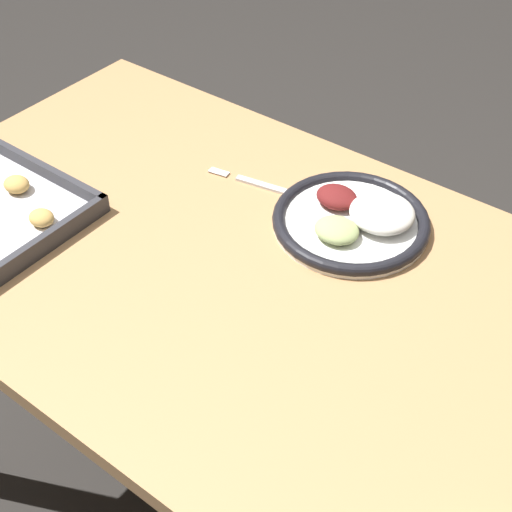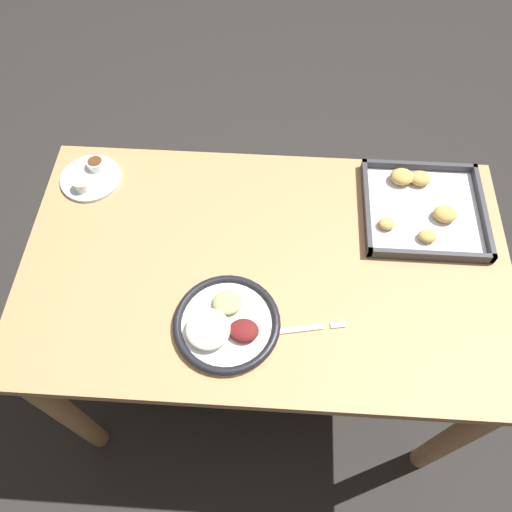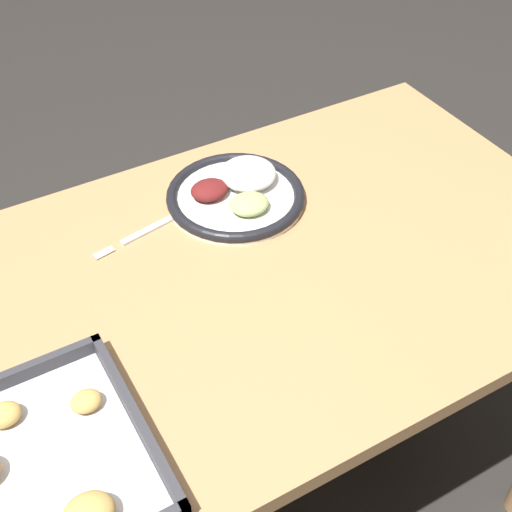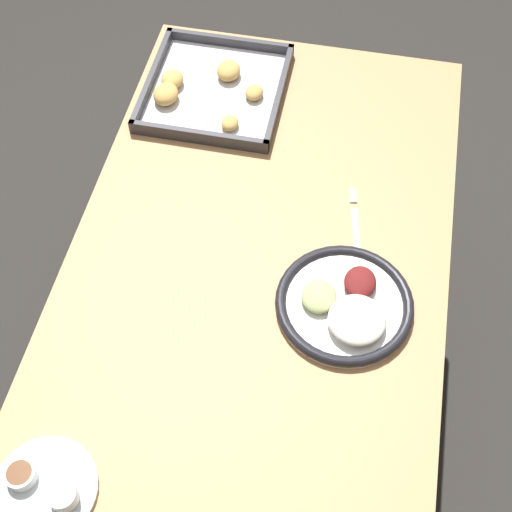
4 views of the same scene
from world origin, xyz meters
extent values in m
plane|color=#282623|center=(0.00, 0.00, 0.00)|extent=(8.00, 8.00, 0.00)
cube|color=#AD7F51|center=(0.00, 0.00, 0.75)|extent=(1.21, 0.70, 0.03)
cylinder|color=#AD7F51|center=(-0.55, -0.30, 0.37)|extent=(0.06, 0.06, 0.74)
cylinder|color=white|center=(-0.08, -0.17, 0.77)|extent=(0.24, 0.24, 0.01)
torus|color=black|center=(-0.08, -0.17, 0.78)|extent=(0.25, 0.25, 0.02)
ellipsoid|color=silver|center=(-0.12, -0.20, 0.80)|extent=(0.10, 0.10, 0.04)
ellipsoid|color=maroon|center=(-0.04, -0.19, 0.79)|extent=(0.07, 0.06, 0.03)
ellipsoid|color=#9EAD6B|center=(-0.08, -0.12, 0.79)|extent=(0.07, 0.06, 0.02)
cube|color=silver|center=(0.07, -0.17, 0.77)|extent=(0.14, 0.04, 0.00)
cylinder|color=silver|center=(0.17, -0.16, 0.77)|extent=(0.03, 0.01, 0.00)
cylinder|color=silver|center=(0.17, -0.16, 0.77)|extent=(0.03, 0.01, 0.00)
cylinder|color=silver|center=(0.17, -0.15, 0.77)|extent=(0.03, 0.01, 0.00)
cylinder|color=silver|center=(0.17, -0.15, 0.77)|extent=(0.03, 0.01, 0.00)
cube|color=#333338|center=(0.40, 0.18, 0.77)|extent=(0.31, 0.30, 0.01)
cube|color=silver|center=(0.40, 0.18, 0.78)|extent=(0.29, 0.27, 0.00)
cube|color=#333338|center=(0.25, 0.18, 0.79)|extent=(0.01, 0.30, 0.03)
ellipsoid|color=tan|center=(0.30, 0.12, 0.79)|extent=(0.04, 0.04, 0.02)
ellipsoid|color=tan|center=(0.40, 0.09, 0.79)|extent=(0.05, 0.04, 0.02)
camera|label=1|loc=(-0.48, 0.60, 1.49)|focal=50.00mm
camera|label=2|loc=(0.01, -0.62, 1.83)|focal=35.00mm
camera|label=3|loc=(0.38, 0.71, 1.56)|focal=50.00mm
camera|label=4|loc=(-0.73, -0.14, 1.87)|focal=50.00mm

